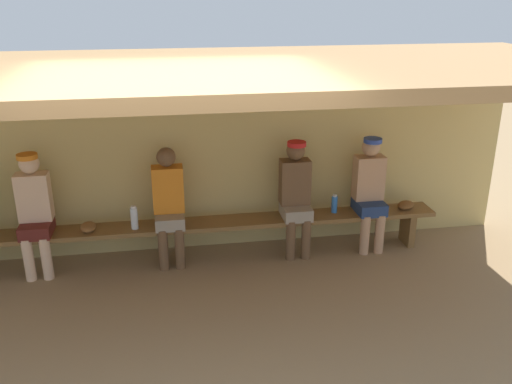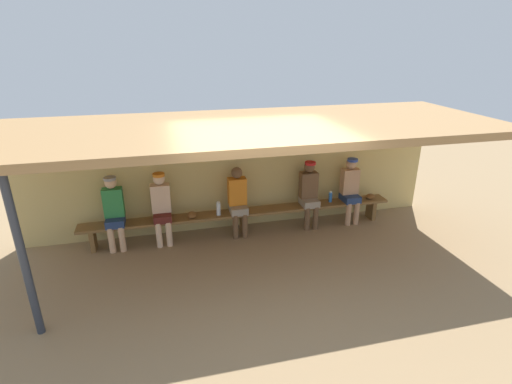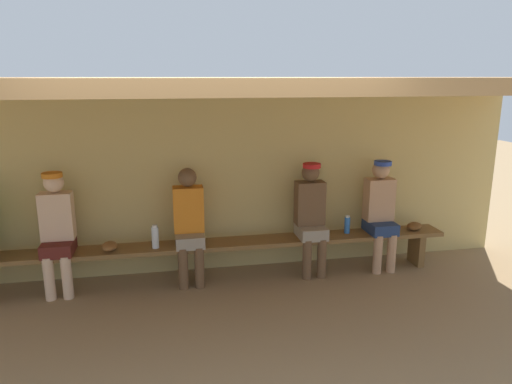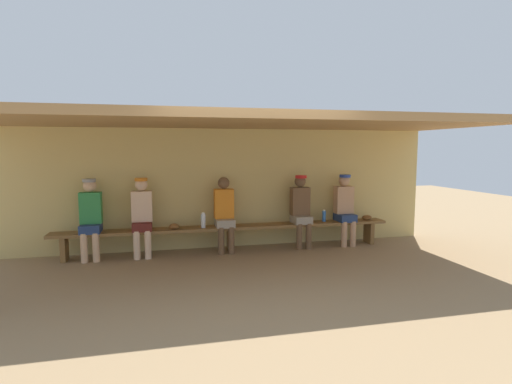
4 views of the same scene
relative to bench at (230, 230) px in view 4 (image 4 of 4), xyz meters
name	(u,v)px [view 4 (image 4 of 4)]	position (x,y,z in m)	size (l,w,h in m)	color
ground_plane	(248,278)	(0.00, -1.55, -0.39)	(24.00, 24.00, 0.00)	#937754
back_wall	(226,188)	(0.00, 0.45, 0.71)	(8.00, 0.20, 2.20)	tan
dugout_roof	(238,121)	(0.00, -0.85, 1.87)	(8.00, 2.80, 0.12)	#9E7547
bench	(230,230)	(0.00, 0.00, 0.00)	(6.00, 0.36, 0.46)	brown
player_leftmost	(345,206)	(2.23, 0.00, 0.36)	(0.34, 0.42, 1.34)	navy
player_near_post	(224,211)	(-0.10, 0.00, 0.34)	(0.34, 0.42, 1.34)	gray
player_in_blue	(301,208)	(1.34, 0.00, 0.36)	(0.34, 0.42, 1.34)	gray
player_in_white	(91,215)	(-2.33, 0.00, 0.36)	(0.34, 0.42, 1.34)	navy
player_in_red	(142,213)	(-1.51, 0.00, 0.36)	(0.34, 0.42, 1.34)	#591E19
water_bottle_green	(203,221)	(-0.48, -0.05, 0.20)	(0.08, 0.08, 0.27)	silver
water_bottle_orange	(324,216)	(1.82, 0.03, 0.18)	(0.07, 0.07, 0.22)	blue
baseball_glove_dark_brown	(174,226)	(-0.98, -0.02, 0.12)	(0.24, 0.17, 0.09)	brown
baseball_glove_tan	(367,218)	(2.70, 0.00, 0.12)	(0.24, 0.17, 0.09)	brown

